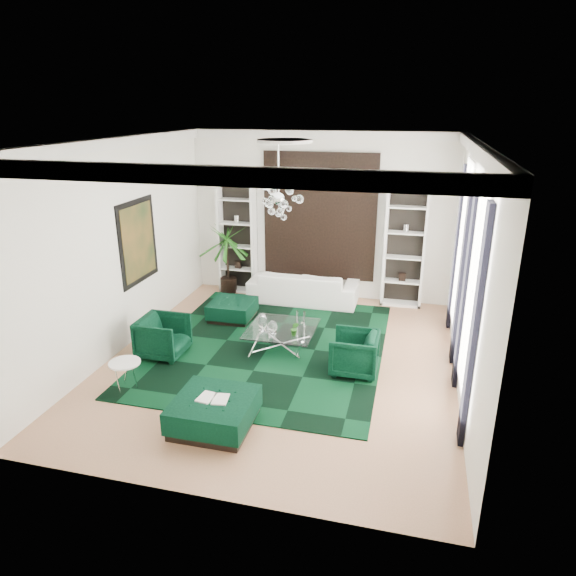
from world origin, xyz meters
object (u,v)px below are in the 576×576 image
(armchair_left, at_px, (163,337))
(palm, at_px, (227,249))
(sofa, at_px, (303,287))
(ottoman_side, at_px, (233,310))
(coffee_table, at_px, (282,338))
(armchair_right, at_px, (354,353))
(side_table, at_px, (126,376))
(ottoman_front, at_px, (214,412))

(armchair_left, bearing_deg, palm, 0.65)
(sofa, xyz_separation_m, ottoman_side, (-1.24, -1.37, -0.16))
(armchair_left, xyz_separation_m, coffee_table, (2.01, 0.78, -0.16))
(armchair_right, bearing_deg, coffee_table, -111.72)
(armchair_left, height_order, palm, palm)
(coffee_table, relative_size, palm, 0.57)
(side_table, height_order, palm, palm)
(armchair_left, xyz_separation_m, ottoman_front, (1.71, -1.82, -0.15))
(armchair_right, relative_size, side_table, 1.60)
(armchair_left, distance_m, side_table, 1.24)
(armchair_left, height_order, side_table, armchair_left)
(sofa, xyz_separation_m, ottoman_front, (-0.16, -5.09, -0.14))
(armchair_right, relative_size, ottoman_side, 0.88)
(armchair_left, xyz_separation_m, armchair_right, (3.43, 0.22, -0.01))
(coffee_table, bearing_deg, sofa, 93.23)
(sofa, distance_m, palm, 2.05)
(ottoman_side, xyz_separation_m, side_table, (-0.66, -3.14, 0.04))
(side_table, bearing_deg, coffee_table, 44.71)
(armchair_right, bearing_deg, palm, -133.23)
(armchair_right, height_order, ottoman_side, armchair_right)
(armchair_right, bearing_deg, ottoman_front, -40.19)
(armchair_right, xyz_separation_m, side_table, (-3.45, -1.45, -0.12))
(sofa, bearing_deg, armchair_left, 60.23)
(coffee_table, bearing_deg, armchair_right, -21.72)
(armchair_right, relative_size, palm, 0.37)
(ottoman_side, height_order, side_table, side_table)
(ottoman_front, relative_size, side_table, 2.20)
(armchair_left, height_order, coffee_table, armchair_left)
(ottoman_side, bearing_deg, palm, 113.10)
(sofa, xyz_separation_m, armchair_left, (-1.87, -3.27, 0.01))
(armchair_right, bearing_deg, side_table, -67.19)
(sofa, distance_m, ottoman_front, 5.10)
(armchair_left, xyz_separation_m, palm, (-0.04, 3.47, 0.70))
(armchair_left, height_order, ottoman_side, armchair_left)
(palm, bearing_deg, coffee_table, -52.73)
(sofa, xyz_separation_m, coffee_table, (0.14, -2.49, -0.15))
(ottoman_front, bearing_deg, side_table, 161.38)
(coffee_table, distance_m, palm, 3.49)
(sofa, relative_size, palm, 1.15)
(sofa, relative_size, ottoman_side, 2.77)
(palm, bearing_deg, armchair_right, -43.23)
(armchair_left, distance_m, ottoman_side, 2.01)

